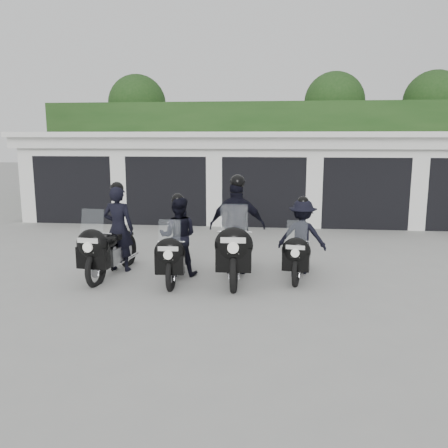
# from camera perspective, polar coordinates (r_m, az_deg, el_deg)

# --- Properties ---
(ground) EXTENTS (80.00, 80.00, 0.00)m
(ground) POSITION_cam_1_polar(r_m,az_deg,el_deg) (9.71, 3.68, -6.45)
(ground) COLOR gray
(ground) RESTS_ON ground
(garage_block) EXTENTS (16.40, 6.80, 2.96)m
(garage_block) POSITION_cam_1_polar(r_m,az_deg,el_deg) (17.39, 5.06, 5.85)
(garage_block) COLOR white
(garage_block) RESTS_ON ground
(background_vegetation) EXTENTS (20.00, 3.90, 5.80)m
(background_vegetation) POSITION_cam_1_polar(r_m,az_deg,el_deg) (22.19, 6.42, 10.31)
(background_vegetation) COLOR #1B3A15
(background_vegetation) RESTS_ON ground
(police_bike_a) EXTENTS (0.82, 2.25, 1.96)m
(police_bike_a) POSITION_cam_1_polar(r_m,az_deg,el_deg) (10.00, -13.30, -1.61)
(police_bike_a) COLOR black
(police_bike_a) RESTS_ON ground
(police_bike_b) EXTENTS (0.82, 2.01, 1.75)m
(police_bike_b) POSITION_cam_1_polar(r_m,az_deg,el_deg) (9.58, -5.68, -2.15)
(police_bike_b) COLOR black
(police_bike_b) RESTS_ON ground
(police_bike_c) EXTENTS (1.18, 2.45, 2.13)m
(police_bike_c) POSITION_cam_1_polar(r_m,az_deg,el_deg) (9.62, 1.54, -1.05)
(police_bike_c) COLOR black
(police_bike_c) RESTS_ON ground
(police_bike_d) EXTENTS (1.07, 1.91, 1.67)m
(police_bike_d) POSITION_cam_1_polar(r_m,az_deg,el_deg) (9.87, 9.26, -2.02)
(police_bike_d) COLOR black
(police_bike_d) RESTS_ON ground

